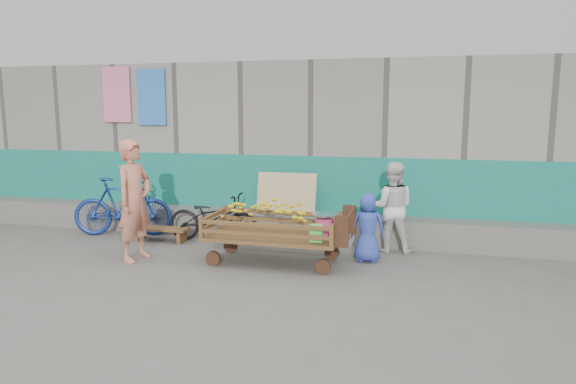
% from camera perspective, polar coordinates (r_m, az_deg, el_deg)
% --- Properties ---
extents(ground, '(80.00, 80.00, 0.00)m').
position_cam_1_polar(ground, '(6.75, -7.54, -9.80)').
color(ground, '#5B5A54').
rests_on(ground, ground).
extents(building_wall, '(12.00, 3.50, 3.00)m').
position_cam_1_polar(building_wall, '(10.28, 0.77, 5.16)').
color(building_wall, gray).
rests_on(building_wall, ground).
extents(banana_cart, '(2.07, 0.95, 0.88)m').
position_cam_1_polar(banana_cart, '(7.32, -1.90, -3.35)').
color(banana_cart, brown).
rests_on(banana_cart, ground).
extents(bench, '(0.96, 0.29, 0.24)m').
position_cam_1_polar(bench, '(8.84, -13.97, -4.24)').
color(bench, brown).
rests_on(bench, ground).
extents(vendor_man, '(0.53, 0.71, 1.77)m').
position_cam_1_polar(vendor_man, '(7.75, -16.68, -0.90)').
color(vendor_man, '#CA775C').
rests_on(vendor_man, ground).
extents(woman, '(0.69, 0.54, 1.40)m').
position_cam_1_polar(woman, '(8.03, 11.47, -1.67)').
color(woman, white).
rests_on(woman, ground).
extents(child, '(0.52, 0.36, 1.00)m').
position_cam_1_polar(child, '(7.49, 8.85, -3.92)').
color(child, '#3147AC').
rests_on(child, ground).
extents(bicycle_dark, '(1.57, 0.58, 0.82)m').
position_cam_1_polar(bicycle_dark, '(8.61, -8.29, -2.83)').
color(bicycle_dark, black).
rests_on(bicycle_dark, ground).
extents(bicycle_blue, '(1.77, 0.90, 1.02)m').
position_cam_1_polar(bicycle_blue, '(9.37, -17.90, -1.57)').
color(bicycle_blue, navy).
rests_on(bicycle_blue, ground).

